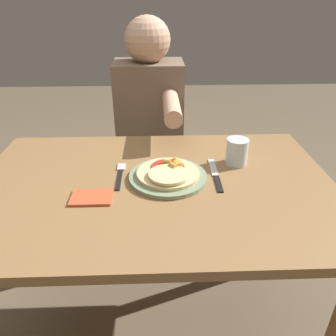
{
  "coord_description": "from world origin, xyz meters",
  "views": [
    {
      "loc": [
        0.01,
        -0.9,
        1.27
      ],
      "look_at": [
        0.04,
        0.02,
        0.76
      ],
      "focal_mm": 35.0,
      "sensor_mm": 36.0,
      "label": 1
    }
  ],
  "objects_px": {
    "plate": "(168,177)",
    "pizza": "(169,173)",
    "dining_table": "(155,211)",
    "fork": "(120,174)",
    "person_diner": "(150,122)",
    "knife": "(216,175)",
    "drinking_glass": "(237,152)"
  },
  "relations": [
    {
      "from": "plate",
      "to": "person_diner",
      "type": "bearing_deg",
      "value": 96.12
    },
    {
      "from": "dining_table",
      "to": "person_diner",
      "type": "relative_size",
      "value": 0.99
    },
    {
      "from": "pizza",
      "to": "fork",
      "type": "bearing_deg",
      "value": 167.99
    },
    {
      "from": "dining_table",
      "to": "person_diner",
      "type": "bearing_deg",
      "value": 91.9
    },
    {
      "from": "person_diner",
      "to": "pizza",
      "type": "bearing_deg",
      "value": -83.77
    },
    {
      "from": "dining_table",
      "to": "plate",
      "type": "height_order",
      "value": "plate"
    },
    {
      "from": "plate",
      "to": "drinking_glass",
      "type": "xyz_separation_m",
      "value": [
        0.25,
        0.1,
        0.04
      ]
    },
    {
      "from": "plate",
      "to": "drinking_glass",
      "type": "bearing_deg",
      "value": 21.68
    },
    {
      "from": "person_diner",
      "to": "knife",
      "type": "bearing_deg",
      "value": -69.32
    },
    {
      "from": "dining_table",
      "to": "plate",
      "type": "xyz_separation_m",
      "value": [
        0.04,
        0.02,
        0.12
      ]
    },
    {
      "from": "dining_table",
      "to": "pizza",
      "type": "height_order",
      "value": "pizza"
    },
    {
      "from": "dining_table",
      "to": "plate",
      "type": "relative_size",
      "value": 4.55
    },
    {
      "from": "knife",
      "to": "drinking_glass",
      "type": "distance_m",
      "value": 0.13
    },
    {
      "from": "fork",
      "to": "drinking_glass",
      "type": "xyz_separation_m",
      "value": [
        0.41,
        0.07,
        0.04
      ]
    },
    {
      "from": "drinking_glass",
      "to": "knife",
      "type": "bearing_deg",
      "value": -135.66
    },
    {
      "from": "dining_table",
      "to": "knife",
      "type": "bearing_deg",
      "value": 10.57
    },
    {
      "from": "plate",
      "to": "person_diner",
      "type": "xyz_separation_m",
      "value": [
        -0.07,
        0.61,
        -0.04
      ]
    },
    {
      "from": "drinking_glass",
      "to": "person_diner",
      "type": "distance_m",
      "value": 0.6
    },
    {
      "from": "dining_table",
      "to": "fork",
      "type": "bearing_deg",
      "value": 154.28
    },
    {
      "from": "pizza",
      "to": "knife",
      "type": "distance_m",
      "value": 0.16
    },
    {
      "from": "dining_table",
      "to": "fork",
      "type": "relative_size",
      "value": 6.65
    },
    {
      "from": "fork",
      "to": "drinking_glass",
      "type": "height_order",
      "value": "drinking_glass"
    },
    {
      "from": "knife",
      "to": "person_diner",
      "type": "bearing_deg",
      "value": 110.68
    },
    {
      "from": "knife",
      "to": "person_diner",
      "type": "distance_m",
      "value": 0.64
    },
    {
      "from": "fork",
      "to": "dining_table",
      "type": "bearing_deg",
      "value": -25.72
    },
    {
      "from": "pizza",
      "to": "drinking_glass",
      "type": "relative_size",
      "value": 2.19
    },
    {
      "from": "pizza",
      "to": "knife",
      "type": "bearing_deg",
      "value": 6.04
    },
    {
      "from": "drinking_glass",
      "to": "dining_table",
      "type": "bearing_deg",
      "value": -157.13
    },
    {
      "from": "pizza",
      "to": "person_diner",
      "type": "bearing_deg",
      "value": 96.23
    },
    {
      "from": "pizza",
      "to": "drinking_glass",
      "type": "xyz_separation_m",
      "value": [
        0.24,
        0.1,
        0.02
      ]
    },
    {
      "from": "plate",
      "to": "pizza",
      "type": "height_order",
      "value": "pizza"
    },
    {
      "from": "fork",
      "to": "knife",
      "type": "height_order",
      "value": "same"
    }
  ]
}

